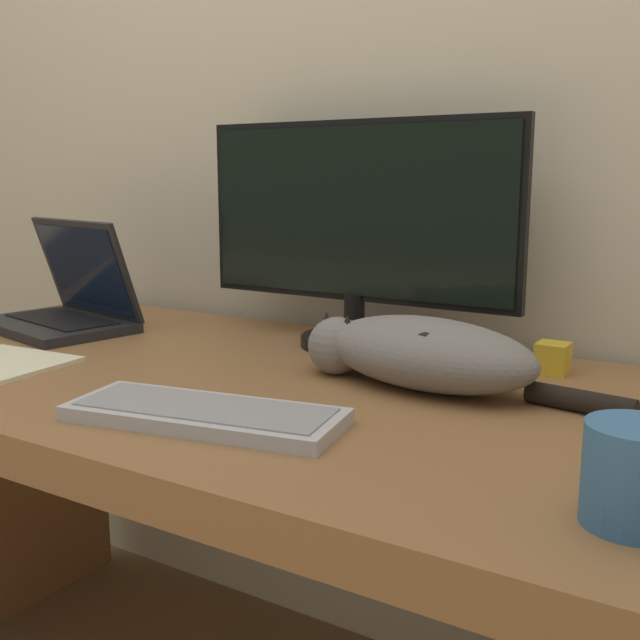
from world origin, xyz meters
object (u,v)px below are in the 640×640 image
monitor (356,229)px  cat (420,351)px  external_keyboard (205,414)px  coffee_mug (634,475)px  laptop (65,307)px

monitor → cat: monitor is taller
monitor → external_keyboard: (0.05, -0.51, -0.21)m
monitor → coffee_mug: 0.81m
laptop → external_keyboard: (0.66, -0.33, -0.04)m
laptop → cat: bearing=10.1°
cat → coffee_mug: cat is taller
cat → coffee_mug: bearing=-34.4°
cat → external_keyboard: bearing=-112.2°
monitor → cat: bearing=-41.5°
monitor → external_keyboard: 0.55m
monitor → laptop: (-0.61, -0.18, -0.18)m
monitor → cat: size_ratio=1.25×
external_keyboard → laptop: bearing=143.4°
laptop → coffee_mug: laptop is taller
laptop → external_keyboard: 0.74m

